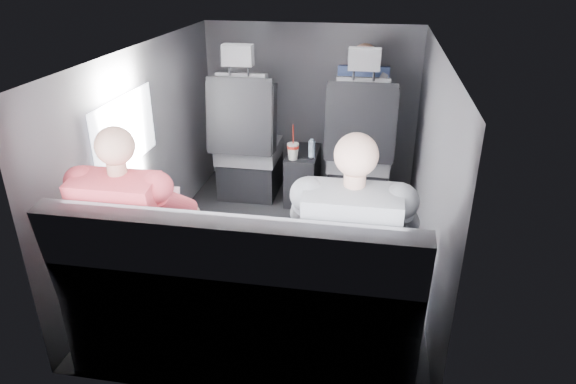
% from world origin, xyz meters
% --- Properties ---
extents(floor, '(2.60, 2.60, 0.00)m').
position_xyz_m(floor, '(0.00, 0.00, 0.00)').
color(floor, black).
rests_on(floor, ground).
extents(ceiling, '(2.60, 2.60, 0.00)m').
position_xyz_m(ceiling, '(0.00, 0.00, 1.35)').
color(ceiling, '#B2B2AD').
rests_on(ceiling, panel_back).
extents(panel_left, '(0.02, 2.60, 1.35)m').
position_xyz_m(panel_left, '(-0.90, 0.00, 0.68)').
color(panel_left, '#56565B').
rests_on(panel_left, floor).
extents(panel_right, '(0.02, 2.60, 1.35)m').
position_xyz_m(panel_right, '(0.90, 0.00, 0.68)').
color(panel_right, '#56565B').
rests_on(panel_right, floor).
extents(panel_front, '(1.80, 0.02, 1.35)m').
position_xyz_m(panel_front, '(0.00, 1.30, 0.68)').
color(panel_front, '#56565B').
rests_on(panel_front, floor).
extents(panel_back, '(1.80, 0.02, 1.35)m').
position_xyz_m(panel_back, '(0.00, -1.30, 0.68)').
color(panel_back, '#56565B').
rests_on(panel_back, floor).
extents(side_window, '(0.02, 0.75, 0.42)m').
position_xyz_m(side_window, '(-0.88, -0.30, 0.90)').
color(side_window, white).
rests_on(side_window, panel_left).
extents(seatbelt, '(0.35, 0.11, 0.59)m').
position_xyz_m(seatbelt, '(0.45, 0.67, 0.80)').
color(seatbelt, black).
rests_on(seatbelt, front_seat_right).
extents(front_seat_left, '(0.52, 0.58, 1.26)m').
position_xyz_m(front_seat_left, '(-0.45, 0.84, 0.40)').
color(front_seat_left, black).
rests_on(front_seat_left, floor).
extents(front_seat_right, '(0.52, 0.58, 1.26)m').
position_xyz_m(front_seat_right, '(0.45, 0.84, 0.40)').
color(front_seat_right, black).
rests_on(front_seat_right, floor).
extents(center_console, '(0.24, 0.48, 0.41)m').
position_xyz_m(center_console, '(0.00, 0.88, 0.20)').
color(center_console, black).
rests_on(center_console, floor).
extents(rear_bench, '(1.60, 0.57, 0.92)m').
position_xyz_m(rear_bench, '(0.00, -1.06, 0.31)').
color(rear_bench, slate).
rests_on(rear_bench, floor).
extents(soda_cup, '(0.09, 0.09, 0.28)m').
position_xyz_m(soda_cup, '(-0.06, 0.71, 0.47)').
color(soda_cup, white).
rests_on(soda_cup, center_console).
extents(water_bottle, '(0.05, 0.05, 0.15)m').
position_xyz_m(water_bottle, '(0.08, 0.77, 0.47)').
color(water_bottle, '#A4C6DE').
rests_on(water_bottle, center_console).
extents(laptop_white, '(0.31, 0.30, 0.22)m').
position_xyz_m(laptop_white, '(-0.52, -0.74, 0.63)').
color(laptop_white, white).
rests_on(laptop_white, passenger_rear_left).
extents(laptop_black, '(0.34, 0.32, 0.23)m').
position_xyz_m(laptop_black, '(0.43, -0.83, 0.63)').
color(laptop_black, black).
rests_on(laptop_black, passenger_rear_right).
extents(passenger_rear_left, '(0.48, 0.60, 1.19)m').
position_xyz_m(passenger_rear_left, '(-0.52, -0.97, 0.62)').
color(passenger_rear_left, '#2F2F34').
rests_on(passenger_rear_left, rear_bench).
extents(passenger_rear_right, '(0.50, 0.62, 1.22)m').
position_xyz_m(passenger_rear_right, '(0.49, -0.97, 0.63)').
color(passenger_rear_right, navy).
rests_on(passenger_rear_right, rear_bench).
extents(passenger_front_right, '(0.40, 0.40, 0.80)m').
position_xyz_m(passenger_front_right, '(0.44, 1.10, 0.75)').
color(passenger_front_right, navy).
rests_on(passenger_front_right, front_seat_right).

